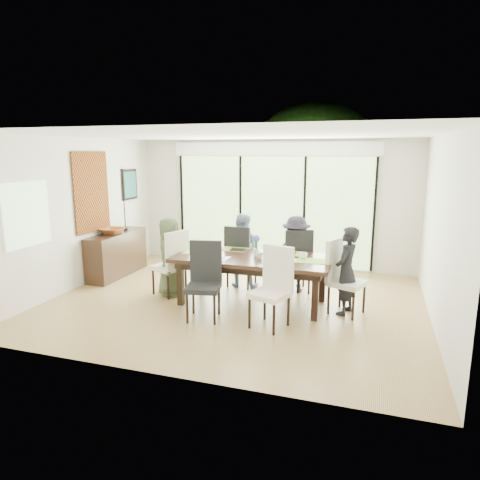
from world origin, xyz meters
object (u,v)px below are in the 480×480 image
(cup_c, at_px, (303,256))
(sideboard, at_px, (117,254))
(laptop, at_px, (201,253))
(person_far_left, at_px, (241,250))
(chair_far_right, at_px, (296,259))
(chair_near_left, at_px, (203,282))
(person_far_right, at_px, (296,254))
(chair_left_end, at_px, (169,262))
(cup_a, at_px, (215,249))
(table_top, at_px, (252,258))
(person_right_end, at_px, (346,271))
(chair_near_right, at_px, (269,288))
(bowl, at_px, (113,231))
(cup_b, at_px, (260,256))
(chair_right_end, at_px, (347,277))
(vase, at_px, (256,252))
(person_left_end, at_px, (170,256))
(chair_far_left, at_px, (242,255))

(cup_c, height_order, sideboard, cup_c)
(laptop, bearing_deg, person_far_left, 53.90)
(chair_far_right, relative_size, sideboard, 0.75)
(chair_near_left, height_order, person_far_right, person_far_right)
(chair_left_end, relative_size, cup_a, 8.87)
(table_top, relative_size, person_right_end, 1.86)
(chair_near_right, distance_m, bowl, 3.86)
(cup_b, bearing_deg, bowl, 166.90)
(chair_far_right, distance_m, sideboard, 3.59)
(chair_right_end, distance_m, chair_near_left, 2.18)
(person_far_right, xyz_separation_m, vase, (-0.50, -0.78, 0.17))
(table_top, xyz_separation_m, person_far_right, (0.55, 0.83, -0.08))
(table_top, distance_m, cup_a, 0.72)
(chair_near_left, distance_m, person_left_end, 1.31)
(chair_far_left, xyz_separation_m, bowl, (-2.59, -0.21, 0.35))
(person_left_end, distance_m, cup_c, 2.29)
(cup_a, relative_size, cup_b, 1.24)
(person_right_end, bearing_deg, cup_c, -83.49)
(chair_far_left, xyz_separation_m, chair_near_right, (0.95, -1.72, 0.00))
(chair_left_end, relative_size, sideboard, 0.75)
(chair_near_right, relative_size, person_far_left, 0.85)
(chair_left_end, xyz_separation_m, chair_far_left, (1.05, 0.85, 0.00))
(person_left_end, distance_m, person_far_right, 2.19)
(sideboard, bearing_deg, person_left_end, -25.45)
(chair_far_right, bearing_deg, person_left_end, -0.47)
(person_left_end, bearing_deg, cup_c, -93.88)
(chair_far_left, bearing_deg, chair_right_end, 160.65)
(chair_far_left, xyz_separation_m, laptop, (-0.40, -0.95, 0.22))
(chair_near_left, height_order, laptop, chair_near_left)
(vase, bearing_deg, person_left_end, -178.13)
(chair_near_left, xyz_separation_m, sideboard, (-2.54, 1.61, -0.14))
(vase, bearing_deg, chair_near_right, -63.94)
(chair_right_end, height_order, chair_far_left, same)
(laptop, relative_size, cup_b, 3.30)
(chair_near_left, height_order, cup_c, chair_near_left)
(chair_far_right, height_order, person_far_right, person_far_right)
(person_left_end, height_order, person_far_right, same)
(cup_a, bearing_deg, vase, -7.59)
(chair_near_left, height_order, person_far_left, person_far_left)
(chair_far_right, xyz_separation_m, chair_near_left, (-1.05, -1.72, 0.00))
(chair_left_end, bearing_deg, person_far_left, 151.74)
(chair_far_right, distance_m, cup_c, 0.83)
(chair_right_end, relative_size, chair_near_right, 1.00)
(person_right_end, height_order, cup_c, person_right_end)
(chair_near_right, bearing_deg, table_top, 137.68)
(chair_near_right, bearing_deg, chair_near_left, -162.20)
(table_top, xyz_separation_m, chair_near_right, (0.50, -0.87, -0.18))
(chair_far_right, xyz_separation_m, sideboard, (-3.59, -0.11, -0.14))
(chair_right_end, distance_m, chair_near_right, 1.33)
(chair_left_end, xyz_separation_m, cup_a, (0.80, 0.15, 0.26))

